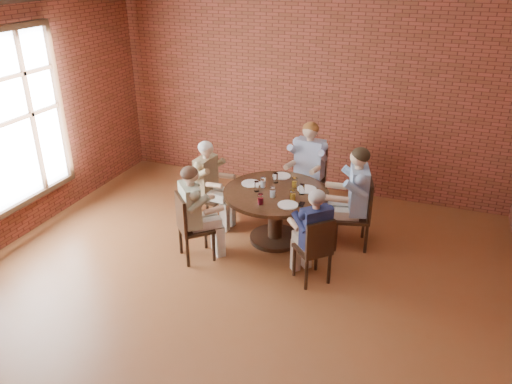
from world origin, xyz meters
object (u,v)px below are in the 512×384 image
(dining_table, at_px, (276,206))
(diner_e, at_px, (313,236))
(chair_d, at_px, (190,225))
(chair_e, at_px, (315,248))
(diner_d, at_px, (195,213))
(smartphone, at_px, (302,204))
(chair_a, at_px, (359,210))
(chair_c, at_px, (205,192))
(diner_c, at_px, (210,184))
(diner_b, at_px, (308,168))
(chair_b, at_px, (310,176))
(diner_a, at_px, (353,198))

(dining_table, bearing_deg, diner_e, -45.83)
(chair_d, distance_m, chair_e, 1.64)
(diner_d, bearing_deg, diner_e, -132.11)
(diner_e, bearing_deg, smartphone, -103.46)
(chair_d, xyz_separation_m, chair_e, (1.63, 0.05, -0.02))
(chair_a, xyz_separation_m, diner_e, (-0.36, -1.02, 0.08))
(chair_c, xyz_separation_m, diner_c, (0.08, -0.01, 0.14))
(diner_b, bearing_deg, chair_b, 90.00)
(diner_c, distance_m, chair_e, 2.02)
(diner_d, distance_m, diner_e, 1.53)
(diner_a, height_order, diner_d, diner_a)
(chair_c, relative_size, smartphone, 6.88)
(diner_c, bearing_deg, chair_b, -42.04)
(dining_table, distance_m, chair_a, 1.11)
(chair_a, height_order, diner_c, diner_c)
(chair_a, bearing_deg, chair_b, -148.73)
(dining_table, distance_m, chair_d, 1.21)
(chair_b, bearing_deg, diner_a, -40.52)
(dining_table, bearing_deg, diner_d, -136.33)
(diner_c, distance_m, diner_e, 1.95)
(diner_a, bearing_deg, dining_table, -90.00)
(diner_c, relative_size, diner_e, 1.05)
(diner_e, bearing_deg, chair_b, -117.85)
(diner_b, xyz_separation_m, chair_d, (-1.01, -1.92, -0.20))
(diner_a, bearing_deg, diner_e, -29.87)
(diner_a, distance_m, chair_b, 1.26)
(dining_table, distance_m, diner_c, 1.05)
(diner_a, distance_m, chair_e, 1.09)
(diner_c, height_order, chair_d, diner_c)
(dining_table, bearing_deg, chair_a, 14.53)
(chair_a, xyz_separation_m, chair_e, (-0.32, -1.07, -0.05))
(dining_table, relative_size, diner_e, 1.16)
(chair_e, bearing_deg, chair_a, -150.70)
(chair_a, xyz_separation_m, chair_c, (-2.19, -0.16, -0.03))
(dining_table, xyz_separation_m, diner_c, (-1.04, 0.11, 0.11))
(diner_b, height_order, diner_e, diner_b)
(dining_table, bearing_deg, chair_d, -136.33)
(chair_a, bearing_deg, chair_c, -100.37)
(diner_a, relative_size, chair_b, 1.45)
(dining_table, height_order, chair_d, chair_d)
(chair_a, relative_size, diner_b, 0.70)
(chair_e, height_order, diner_e, diner_e)
(chair_d, xyz_separation_m, diner_d, (0.06, 0.05, 0.15))
(diner_a, bearing_deg, chair_b, -152.49)
(diner_a, distance_m, diner_e, 1.03)
(dining_table, relative_size, chair_e, 1.62)
(diner_d, relative_size, diner_e, 1.06)
(diner_b, height_order, diner_d, diner_b)
(chair_e, xyz_separation_m, diner_e, (-0.05, 0.05, 0.13))
(chair_e, bearing_deg, chair_c, -69.90)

